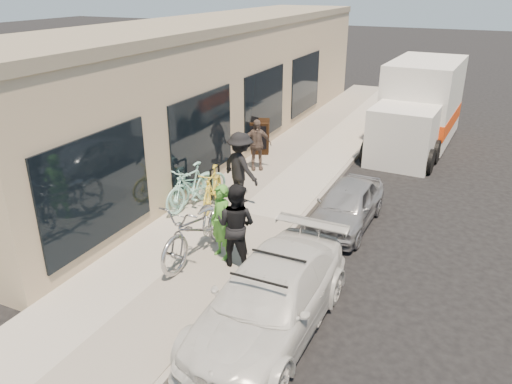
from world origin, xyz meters
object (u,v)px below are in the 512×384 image
(sandwich_board, at_px, (258,137))
(woman_rider, at_px, (221,222))
(bike_rack, at_px, (215,178))
(tandem_bike, at_px, (198,228))
(cruiser_bike_c, at_px, (212,188))
(man_standing, at_px, (236,225))
(cruiser_bike_a, at_px, (190,187))
(bystander_a, at_px, (240,167))
(sedan_white, at_px, (270,299))
(sedan_silver, at_px, (347,205))
(moving_truck, at_px, (419,109))
(bystander_b, at_px, (256,145))
(cruiser_bike_b, at_px, (199,184))

(sandwich_board, distance_m, woman_rider, 6.57)
(bike_rack, distance_m, tandem_bike, 3.07)
(woman_rider, distance_m, cruiser_bike_c, 2.48)
(bike_rack, xyz_separation_m, woman_rider, (1.64, -2.66, 0.28))
(man_standing, distance_m, cruiser_bike_a, 2.96)
(man_standing, bearing_deg, bystander_a, -64.47)
(sedan_white, height_order, sedan_silver, sedan_white)
(bike_rack, bearing_deg, woman_rider, -58.30)
(moving_truck, distance_m, cruiser_bike_a, 9.17)
(cruiser_bike_a, distance_m, cruiser_bike_c, 0.54)
(woman_rider, bearing_deg, sedan_silver, 79.66)
(moving_truck, xyz_separation_m, man_standing, (-1.95, -10.06, -0.27))
(moving_truck, distance_m, cruiser_bike_c, 8.75)
(bike_rack, xyz_separation_m, bystander_b, (0.12, 2.30, 0.26))
(bike_rack, height_order, cruiser_bike_c, cruiser_bike_c)
(bystander_b, bearing_deg, sedan_silver, -64.40)
(sedan_white, height_order, moving_truck, moving_truck)
(bike_rack, distance_m, cruiser_bike_b, 0.51)
(tandem_bike, xyz_separation_m, bystander_a, (-0.48, 2.84, 0.26))
(sedan_silver, xyz_separation_m, moving_truck, (0.51, 7.22, 0.74))
(cruiser_bike_b, relative_size, cruiser_bike_c, 1.09)
(bike_rack, height_order, bystander_a, bystander_a)
(sedan_white, xyz_separation_m, bystander_a, (-2.63, 4.23, 0.45))
(sedan_white, distance_m, moving_truck, 11.53)
(cruiser_bike_b, bearing_deg, cruiser_bike_a, -70.11)
(bystander_a, xyz_separation_m, bystander_b, (-0.61, 2.28, -0.14))
(sedan_white, height_order, tandem_bike, tandem_bike)
(sandwich_board, xyz_separation_m, cruiser_bike_a, (0.19, -4.42, -0.02))
(bike_rack, height_order, bystander_b, bystander_b)
(sedan_silver, distance_m, tandem_bike, 3.69)
(woman_rider, height_order, man_standing, man_standing)
(sedan_silver, relative_size, man_standing, 1.81)
(cruiser_bike_a, bearing_deg, cruiser_bike_c, 34.08)
(moving_truck, height_order, tandem_bike, moving_truck)
(sedan_silver, relative_size, bystander_a, 1.70)
(sedan_white, xyz_separation_m, cruiser_bike_c, (-3.09, 3.60, 0.05))
(woman_rider, height_order, cruiser_bike_c, woman_rider)
(cruiser_bike_a, relative_size, bystander_b, 1.20)
(cruiser_bike_a, height_order, bystander_a, bystander_a)
(sedan_silver, distance_m, cruiser_bike_c, 3.27)
(cruiser_bike_b, distance_m, cruiser_bike_c, 0.50)
(bystander_b, bearing_deg, bystander_a, -105.77)
(sandwich_board, height_order, cruiser_bike_a, sandwich_board)
(sedan_white, height_order, cruiser_bike_c, sedan_white)
(sandwich_board, xyz_separation_m, woman_rider, (2.05, -6.23, 0.21))
(woman_rider, xyz_separation_m, bystander_a, (-0.91, 2.68, 0.12))
(moving_truck, relative_size, bystander_a, 3.28)
(moving_truck, bearing_deg, woman_rider, -100.13)
(moving_truck, relative_size, cruiser_bike_a, 3.25)
(bike_rack, relative_size, man_standing, 0.49)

